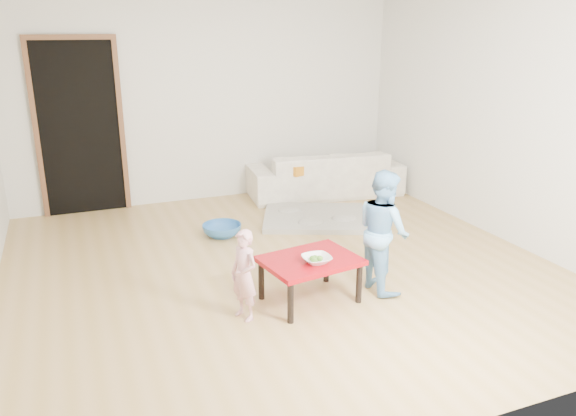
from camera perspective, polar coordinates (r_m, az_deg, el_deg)
floor at (r=5.41m, az=-0.80°, el=-5.96°), size 5.00×5.00×0.01m
back_wall at (r=7.39m, az=-7.98°, el=10.84°), size 5.00×0.02×2.60m
right_wall at (r=6.35m, az=20.95°, el=8.72°), size 0.02×5.00×2.60m
doorway at (r=7.19m, az=-20.39°, el=7.50°), size 1.02×0.08×2.11m
sofa at (r=7.64m, az=3.75°, el=3.56°), size 2.13×1.02×0.60m
cushion at (r=7.31m, az=1.16°, el=4.18°), size 0.55×0.51×0.12m
red_table at (r=4.70m, az=2.24°, el=-7.27°), size 0.84×0.69×0.38m
bowl at (r=4.53m, az=2.93°, el=-5.24°), size 0.23×0.23×0.06m
broccoli at (r=4.53m, az=2.93°, el=-5.24°), size 0.12×0.12×0.06m
child_pink at (r=4.37m, az=-4.48°, el=-6.81°), size 0.26×0.31×0.73m
child_blue at (r=4.86m, az=9.66°, el=-2.29°), size 0.40×0.52×1.06m
basin at (r=6.19m, az=-6.73°, el=-2.25°), size 0.43×0.43×0.13m
blanket at (r=6.67m, az=2.78°, el=-0.98°), size 1.50×1.39×0.06m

